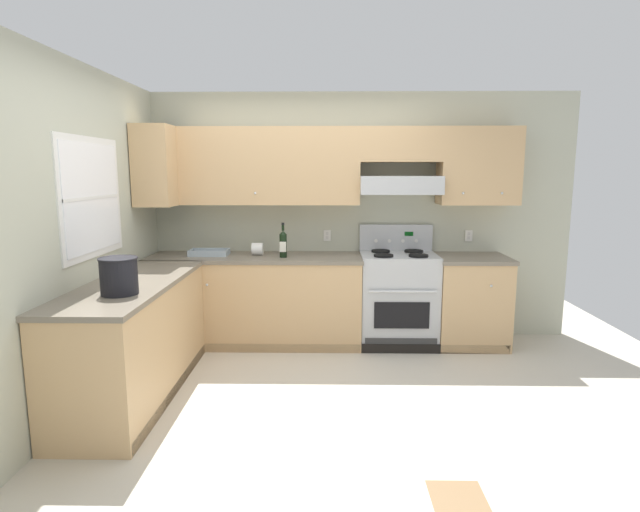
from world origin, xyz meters
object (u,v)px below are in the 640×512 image
object	(u,v)px
bucket	(119,275)
wine_bottle	(283,243)
bowl	(209,253)
paper_towel_roll	(258,249)
stove	(398,298)

from	to	relation	value
bucket	wine_bottle	bearing A→B (deg)	57.49
bowl	paper_towel_roll	xyz separation A→B (m)	(0.49, 0.02, 0.04)
bowl	bucket	bearing A→B (deg)	-97.91
bowl	paper_towel_roll	bearing A→B (deg)	2.59
bowl	bucket	distance (m)	1.69
stove	bowl	distance (m)	1.97
stove	bowl	xyz separation A→B (m)	(-1.92, 0.02, 0.45)
wine_bottle	bowl	world-z (taller)	wine_bottle
stove	bucket	distance (m)	2.77
stove	paper_towel_roll	size ratio (longest dim) A/B	9.62
wine_bottle	paper_towel_roll	bearing A→B (deg)	154.03
wine_bottle	stove	bearing A→B (deg)	4.65
stove	bowl	bearing A→B (deg)	179.49
paper_towel_roll	bowl	bearing A→B (deg)	-177.41
bowl	paper_towel_roll	world-z (taller)	paper_towel_roll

